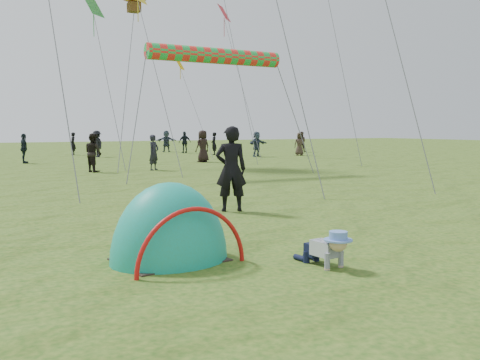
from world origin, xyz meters
TOP-DOWN VIEW (x-y plane):
  - ground at (0.00, 0.00)m, footprint 140.00×140.00m
  - crawling_toddler at (0.86, 0.14)m, footprint 0.56×0.75m
  - popup_tent at (-0.92, 1.55)m, footprint 1.94×1.67m
  - standing_adult at (2.04, 5.18)m, footprint 0.84×0.69m
  - crowd_person_0 at (13.13, 28.45)m, footprint 0.61×0.70m
  - crowd_person_1 at (1.99, 17.81)m, footprint 0.87×0.99m
  - crowd_person_2 at (12.49, 32.17)m, footprint 0.99×0.47m
  - crowd_person_3 at (5.15, 29.67)m, footprint 0.91×1.25m
  - crowd_person_5 at (14.59, 24.97)m, footprint 1.63×0.89m
  - crowd_person_6 at (4.63, 17.44)m, footprint 0.70×0.64m
  - crowd_person_7 at (21.16, 29.08)m, footprint 1.00×0.97m
  - crowd_person_8 at (0.12, 25.39)m, footprint 0.53×1.00m
  - crowd_person_10 at (9.07, 21.67)m, footprint 0.98×0.75m
  - crowd_person_11 at (11.92, 34.57)m, footprint 1.65×1.14m
  - crowd_person_12 at (4.36, 33.28)m, footprint 0.40×0.60m
  - crowd_person_16 at (17.98, 24.82)m, footprint 0.91×0.74m
  - rainbow_tube_kite at (6.14, 14.18)m, footprint 5.84×0.64m
  - diamond_kite_3 at (3.43, 22.84)m, footprint 1.32×1.32m
  - diamond_kite_6 at (13.83, 28.16)m, footprint 1.37×1.37m
  - diamond_kite_7 at (10.68, 28.61)m, footprint 0.80×0.80m

SIDE VIEW (x-z plane):
  - ground at x=0.00m, z-range 0.00..0.00m
  - popup_tent at x=-0.92m, z-range -1.15..1.15m
  - crawling_toddler at x=0.86m, z-range 0.00..0.54m
  - crowd_person_12 at x=4.36m, z-range 0.00..1.60m
  - crowd_person_0 at x=13.13m, z-range 0.00..1.60m
  - crowd_person_16 at x=17.98m, z-range 0.00..1.61m
  - crowd_person_6 at x=4.63m, z-range 0.00..1.62m
  - crowd_person_8 at x=0.12m, z-range 0.00..1.62m
  - crowd_person_7 at x=21.16m, z-range 0.00..1.62m
  - crowd_person_2 at x=12.49m, z-range 0.00..1.65m
  - crowd_person_5 at x=14.59m, z-range 0.00..1.68m
  - crowd_person_1 at x=1.99m, z-range 0.00..1.69m
  - crowd_person_11 at x=11.92m, z-range 0.00..1.71m
  - crowd_person_3 at x=5.15m, z-range 0.00..1.74m
  - crowd_person_10 at x=9.07m, z-range 0.00..1.79m
  - standing_adult at x=2.04m, z-range 0.00..1.97m
  - rainbow_tube_kite at x=6.14m, z-range 4.52..5.16m
  - diamond_kite_7 at x=10.68m, z-range 5.86..6.51m
  - diamond_kite_3 at x=3.43m, z-range 7.67..8.75m
  - diamond_kite_6 at x=13.83m, z-range 9.31..10.43m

